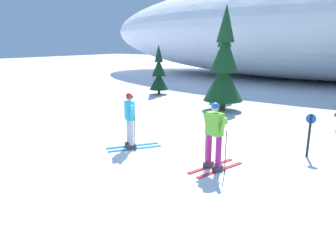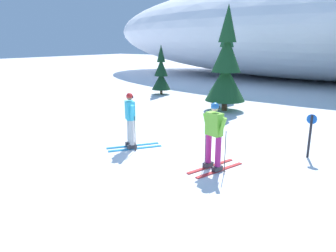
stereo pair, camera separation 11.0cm
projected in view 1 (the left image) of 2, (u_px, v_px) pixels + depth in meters
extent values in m
plane|color=white|center=(192.00, 153.00, 9.60)|extent=(120.00, 120.00, 0.00)
cube|color=red|center=(211.00, 166.00, 8.54)|extent=(0.58, 1.59, 0.03)
cube|color=red|center=(220.00, 170.00, 8.28)|extent=(0.58, 1.59, 0.03)
cube|color=#38383D|center=(208.00, 164.00, 8.46)|extent=(0.22, 0.31, 0.12)
cube|color=#38383D|center=(218.00, 168.00, 8.20)|extent=(0.22, 0.31, 0.12)
cylinder|color=#B7237A|center=(209.00, 148.00, 8.34)|extent=(0.15, 0.15, 0.79)
cylinder|color=#B7237A|center=(218.00, 151.00, 8.09)|extent=(0.15, 0.15, 0.79)
cube|color=#75C638|center=(215.00, 124.00, 8.04)|extent=(0.48, 0.36, 0.59)
cylinder|color=#75C638|center=(207.00, 124.00, 8.25)|extent=(0.29, 0.18, 0.58)
cylinder|color=#75C638|center=(222.00, 128.00, 7.85)|extent=(0.29, 0.18, 0.58)
sphere|color=beige|center=(215.00, 108.00, 7.93)|extent=(0.19, 0.19, 0.19)
sphere|color=#2366B2|center=(215.00, 107.00, 7.92)|extent=(0.21, 0.21, 0.21)
cube|color=black|center=(217.00, 107.00, 7.98)|extent=(0.15, 0.08, 0.07)
cylinder|color=#2D2D33|center=(206.00, 145.00, 8.52)|extent=(0.02, 0.02, 1.12)
cylinder|color=#2D2D33|center=(205.00, 163.00, 8.64)|extent=(0.07, 0.07, 0.01)
cylinder|color=#2D2D33|center=(226.00, 152.00, 7.98)|extent=(0.02, 0.02, 1.12)
cylinder|color=#2D2D33|center=(225.00, 171.00, 8.11)|extent=(0.07, 0.07, 0.01)
cube|color=#2893CC|center=(133.00, 146.00, 10.21)|extent=(1.06, 1.44, 0.03)
cube|color=#2893CC|center=(135.00, 149.00, 9.93)|extent=(1.06, 1.44, 0.03)
cube|color=#38383D|center=(129.00, 144.00, 10.16)|extent=(0.28, 0.31, 0.12)
cube|color=#38383D|center=(132.00, 147.00, 9.88)|extent=(0.28, 0.31, 0.12)
cylinder|color=silver|center=(129.00, 130.00, 10.04)|extent=(0.15, 0.15, 0.77)
cylinder|color=silver|center=(131.00, 133.00, 9.76)|extent=(0.15, 0.15, 0.77)
cube|color=#33B7D6|center=(130.00, 111.00, 9.73)|extent=(0.46, 0.42, 0.57)
cylinder|color=#33B7D6|center=(128.00, 111.00, 9.97)|extent=(0.28, 0.24, 0.58)
cylinder|color=#33B7D6|center=(131.00, 114.00, 9.52)|extent=(0.28, 0.24, 0.58)
sphere|color=#A37556|center=(129.00, 97.00, 9.63)|extent=(0.19, 0.19, 0.19)
sphere|color=red|center=(129.00, 96.00, 9.62)|extent=(0.21, 0.21, 0.21)
cube|color=black|center=(132.00, 97.00, 9.65)|extent=(0.14, 0.12, 0.07)
cylinder|color=#2D2D33|center=(130.00, 129.00, 10.22)|extent=(0.02, 0.02, 1.09)
cylinder|color=#2D2D33|center=(130.00, 143.00, 10.35)|extent=(0.07, 0.07, 0.01)
cylinder|color=#2D2D33|center=(135.00, 134.00, 9.62)|extent=(0.02, 0.02, 1.09)
cylinder|color=#2D2D33|center=(135.00, 149.00, 9.74)|extent=(0.07, 0.07, 0.01)
cylinder|color=#47301E|center=(159.00, 91.00, 20.29)|extent=(0.17, 0.17, 0.42)
cone|color=#14381E|center=(159.00, 81.00, 20.13)|extent=(1.20, 1.20, 1.07)
cone|color=#14381E|center=(159.00, 67.00, 19.91)|extent=(0.86, 0.86, 1.07)
cone|color=#14381E|center=(159.00, 53.00, 19.69)|extent=(0.53, 0.53, 1.07)
cylinder|color=#47301E|center=(222.00, 95.00, 18.19)|extent=(0.25, 0.25, 0.61)
cone|color=#1E512D|center=(223.00, 79.00, 17.96)|extent=(1.75, 1.75, 1.57)
cone|color=#1E512D|center=(224.00, 56.00, 17.63)|extent=(1.26, 1.26, 1.57)
cone|color=#1E512D|center=(225.00, 32.00, 17.31)|extent=(0.77, 0.77, 1.57)
cylinder|color=#47301E|center=(223.00, 104.00, 15.49)|extent=(0.27, 0.27, 0.67)
cone|color=#194723|center=(224.00, 83.00, 15.23)|extent=(1.91, 1.91, 1.71)
cone|color=#194723|center=(225.00, 54.00, 14.88)|extent=(1.37, 1.37, 1.71)
cone|color=#194723|center=(226.00, 23.00, 14.53)|extent=(0.84, 0.84, 1.71)
ellipsoid|color=white|center=(324.00, 29.00, 27.66)|extent=(43.42, 21.76, 8.60)
cylinder|color=black|center=(309.00, 136.00, 9.12)|extent=(0.07, 0.07, 1.26)
cylinder|color=blue|center=(311.00, 119.00, 8.99)|extent=(0.28, 0.02, 0.28)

